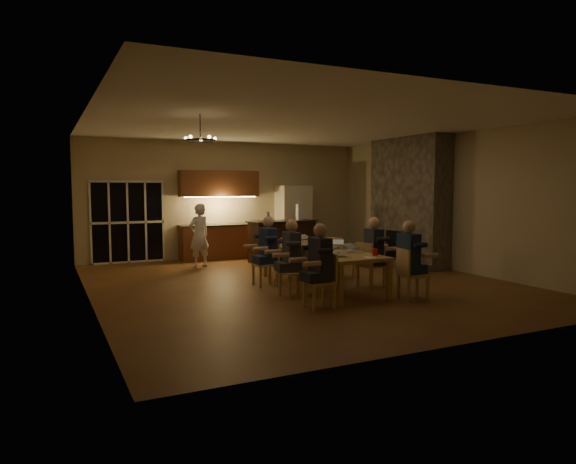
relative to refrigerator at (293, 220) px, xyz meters
The scene contains 45 objects.
floor 4.67m from the refrigerator, 114.60° to the right, with size 9.00×9.00×0.00m, color brown.
back_wall 2.03m from the refrigerator, 168.98° to the left, with size 8.00×0.04×3.20m, color tan.
left_wall 7.25m from the refrigerator, 144.97° to the right, with size 0.04×9.00×3.20m, color tan.
right_wall 4.70m from the refrigerator, 62.94° to the right, with size 0.04×9.00×3.20m, color tan.
ceiling 5.08m from the refrigerator, 114.60° to the right, with size 8.00×9.00×0.04m, color white.
french_doors 4.61m from the refrigerator, behind, with size 1.86×0.08×2.10m, color black.
fireplace 3.51m from the refrigerator, 58.61° to the right, with size 0.58×2.50×3.20m, color #6B6354.
kitchenette 2.21m from the refrigerator, behind, with size 2.24×0.68×2.40m, color brown, non-canonical shape.
refrigerator is the anchor object (origin of this frame).
dining_table 5.00m from the refrigerator, 110.35° to the right, with size 1.10×3.26×0.75m, color tan.
bar_island 1.52m from the refrigerator, 127.83° to the right, with size 1.86×0.68×1.08m, color black.
chair_left_near 6.72m from the refrigerator, 112.77° to the right, with size 0.44×0.44×0.89m, color tan, non-canonical shape.
chair_left_mid 5.85m from the refrigerator, 116.31° to the right, with size 0.44×0.44×0.89m, color tan, non-canonical shape.
chair_left_far 4.88m from the refrigerator, 122.95° to the right, with size 0.44×0.44×0.89m, color tan, non-canonical shape.
chair_right_near 6.40m from the refrigerator, 97.21° to the right, with size 0.44×0.44×0.89m, color tan, non-canonical shape.
chair_right_mid 5.20m from the refrigerator, 99.26° to the right, with size 0.44×0.44×0.89m, color tan, non-canonical shape.
chair_right_far 4.10m from the refrigerator, 101.47° to the right, with size 0.44×0.44×0.89m, color tan, non-canonical shape.
person_left_near 6.75m from the refrigerator, 112.71° to the right, with size 0.60×0.60×1.38m, color #22242C, non-canonical shape.
person_right_near 6.31m from the refrigerator, 97.72° to the right, with size 0.60×0.60×1.38m, color #1C2B48, non-canonical shape.
person_left_mid 5.73m from the refrigerator, 116.66° to the right, with size 0.60×0.60×1.38m, color #383C42, non-canonical shape.
person_right_mid 5.23m from the refrigerator, 98.98° to the right, with size 0.60×0.60×1.38m, color #22242C, non-canonical shape.
person_left_far 4.82m from the refrigerator, 122.29° to the right, with size 0.60×0.60×1.38m, color #1C2B48, non-canonical shape.
standing_person 3.36m from the refrigerator, 159.62° to the right, with size 0.57×0.37×1.56m, color silver.
chandelier 6.48m from the refrigerator, 131.11° to the right, with size 0.55×0.55×0.03m, color black.
laptop_a 6.02m from the refrigerator, 109.39° to the right, with size 0.32×0.28×0.23m, color silver, non-canonical shape.
laptop_b 5.64m from the refrigerator, 104.60° to the right, with size 0.32×0.28×0.23m, color silver, non-canonical shape.
laptop_c 5.02m from the refrigerator, 112.86° to the right, with size 0.32×0.28×0.23m, color silver, non-canonical shape.
laptop_d 4.97m from the refrigerator, 106.80° to the right, with size 0.32×0.28×0.23m, color silver, non-canonical shape.
laptop_e 4.04m from the refrigerator, 119.36° to the right, with size 0.32×0.28×0.23m, color silver, non-canonical shape.
laptop_f 3.83m from the refrigerator, 111.97° to the right, with size 0.32×0.28×0.23m, color silver, non-canonical shape.
mug_front 5.49m from the refrigerator, 109.45° to the right, with size 0.08×0.08×0.10m, color silver.
mug_mid 4.48m from the refrigerator, 111.13° to the right, with size 0.08×0.08×0.10m, color silver.
mug_back 4.41m from the refrigerator, 118.01° to the right, with size 0.08×0.08×0.10m, color silver.
redcup_near 6.06m from the refrigerator, 102.54° to the right, with size 0.10×0.10×0.12m, color red.
redcup_mid 4.82m from the refrigerator, 117.24° to the right, with size 0.08×0.08×0.12m, color red.
redcup_far 3.67m from the refrigerator, 114.91° to the right, with size 0.09×0.09×0.12m, color red.
can_silver 5.59m from the refrigerator, 107.81° to the right, with size 0.07×0.07×0.12m, color #B2B2B7.
can_cola 3.69m from the refrigerator, 119.84° to the right, with size 0.07×0.07×0.12m, color #3F0F0C.
can_right 4.54m from the refrigerator, 107.27° to the right, with size 0.07×0.07×0.12m, color #B2B2B7.
plate_near 5.39m from the refrigerator, 105.15° to the right, with size 0.26×0.26×0.02m, color silver.
plate_left 5.92m from the refrigerator, 109.84° to the right, with size 0.24×0.24×0.02m, color silver.
plate_far 4.18m from the refrigerator, 107.81° to the right, with size 0.26×0.26×0.02m, color silver.
notepad 6.33m from the refrigerator, 104.51° to the right, with size 0.14×0.20×0.01m, color white.
bar_bottle 1.88m from the refrigerator, 136.66° to the right, with size 0.07×0.07×0.24m, color #99999E.
bar_blender 1.20m from the refrigerator, 108.69° to the right, with size 0.14×0.14×0.43m, color silver.
Camera 1 is at (-4.70, -9.17, 1.95)m, focal length 32.00 mm.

